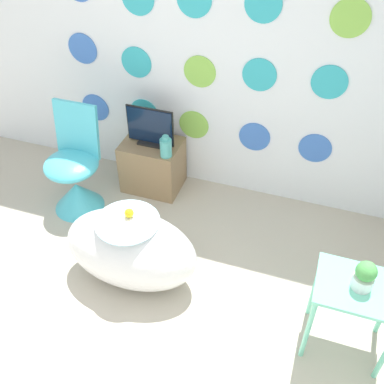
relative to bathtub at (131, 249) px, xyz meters
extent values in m
cube|color=white|center=(0.08, 1.28, 1.01)|extent=(4.61, 0.04, 2.60)
cylinder|color=#3F72CC|center=(-0.91, 1.25, 0.29)|extent=(0.27, 0.01, 0.27)
cylinder|color=#33B2BF|center=(-0.42, 1.25, 0.33)|extent=(0.27, 0.01, 0.27)
cylinder|color=#8CCC4C|center=(0.05, 1.25, 0.30)|extent=(0.27, 0.01, 0.27)
cylinder|color=#3F72CC|center=(0.59, 1.25, 0.29)|extent=(0.27, 0.01, 0.27)
cylinder|color=#3F72CC|center=(1.09, 1.25, 0.29)|extent=(0.27, 0.01, 0.27)
cylinder|color=#3F72CC|center=(-0.94, 1.25, 0.85)|extent=(0.27, 0.01, 0.27)
cylinder|color=#33B2BF|center=(-0.45, 1.25, 0.80)|extent=(0.27, 0.01, 0.27)
cylinder|color=#8CCC4C|center=(0.10, 1.25, 0.80)|extent=(0.27, 0.01, 0.27)
cylinder|color=#33B2BF|center=(0.57, 1.25, 0.85)|extent=(0.27, 0.01, 0.27)
cylinder|color=#33B2BF|center=(1.09, 1.25, 0.87)|extent=(0.27, 0.01, 0.27)
cylinder|color=#33B2BF|center=(0.55, 1.25, 1.37)|extent=(0.27, 0.01, 0.27)
cylinder|color=#8CCC4C|center=(1.13, 1.25, 1.34)|extent=(0.27, 0.01, 0.27)
ellipsoid|color=white|center=(0.00, 0.00, 0.00)|extent=(0.98, 0.54, 0.59)
cylinder|color=#B2DBEA|center=(0.00, 0.00, 0.27)|extent=(0.44, 0.44, 0.01)
sphere|color=yellow|center=(0.00, 0.03, 0.32)|extent=(0.06, 0.06, 0.06)
sphere|color=yellow|center=(0.00, 0.02, 0.35)|extent=(0.04, 0.04, 0.04)
cone|color=orange|center=(0.00, 0.00, 0.35)|extent=(0.02, 0.02, 0.02)
cone|color=#4CC6DB|center=(-0.78, 0.56, -0.17)|extent=(0.43, 0.43, 0.25)
ellipsoid|color=#4CC6DB|center=(-0.78, 0.56, 0.16)|extent=(0.45, 0.45, 0.16)
cube|color=#4CC6DB|center=(-0.78, 0.73, 0.40)|extent=(0.38, 0.10, 0.48)
cube|color=#8E704C|center=(-0.27, 1.04, -0.06)|extent=(0.51, 0.39, 0.47)
cube|color=white|center=(-0.27, 0.85, 0.03)|extent=(0.43, 0.01, 0.13)
cube|color=black|center=(-0.27, 1.04, 0.19)|extent=(0.22, 0.12, 0.02)
cube|color=black|center=(-0.27, 1.04, 0.35)|extent=(0.42, 0.01, 0.33)
cube|color=#0F1E38|center=(-0.27, 1.03, 0.35)|extent=(0.40, 0.01, 0.31)
cylinder|color=#51B2AD|center=(-0.08, 0.91, 0.26)|extent=(0.10, 0.10, 0.16)
cylinder|color=#51B2AD|center=(-0.08, 0.91, 0.35)|extent=(0.05, 0.05, 0.03)
cube|color=#72D8B7|center=(1.51, -0.07, 0.28)|extent=(0.50, 0.39, 0.02)
cylinder|color=#72D8B7|center=(1.28, -0.24, -0.01)|extent=(0.03, 0.03, 0.57)
cylinder|color=#72D8B7|center=(1.28, 0.10, -0.01)|extent=(0.03, 0.03, 0.57)
cylinder|color=white|center=(1.51, -0.07, 0.34)|extent=(0.12, 0.12, 0.09)
sphere|color=#4C9E4C|center=(1.51, -0.07, 0.43)|extent=(0.12, 0.12, 0.12)
camera|label=1|loc=(1.11, -1.91, 2.39)|focal=42.00mm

